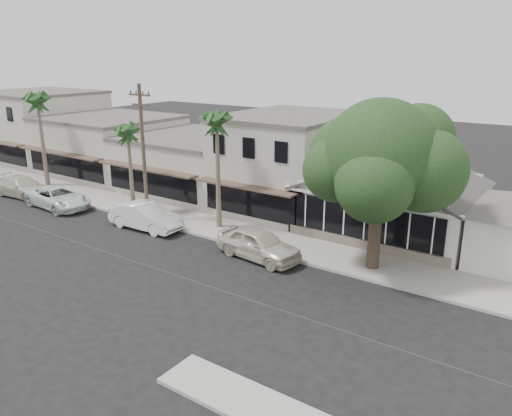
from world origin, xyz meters
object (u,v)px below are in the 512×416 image
Objects in this scene: utility_pole at (143,151)px; car_0 at (258,244)px; car_3 at (22,187)px; car_1 at (146,216)px; car_2 at (58,198)px; shade_tree at (381,159)px.

utility_pole reaches higher than car_0.
car_1 is at bearing -94.54° from car_3.
car_0 is 0.91× the size of car_2.
shade_tree reaches higher than car_2.
car_1 is 13.60m from car_3.
car_0 is at bearing -156.80° from shade_tree.
shade_tree is at bearing -60.37° from car_0.
car_0 is 7.89m from shade_tree.
car_3 is (-5.00, 0.20, 0.01)m from car_2.
car_1 is at bearing -83.38° from car_2.
utility_pole reaches higher than car_2.
car_2 is 5.00m from car_3.
car_0 is at bearing -84.29° from car_2.
shade_tree is at bearing -78.78° from car_2.
shade_tree is (5.65, 2.42, 4.95)m from car_0.
shade_tree is at bearing 5.43° from utility_pole.
utility_pole is 8.72m from car_2.
car_2 is (-8.60, -0.44, -0.07)m from car_1.
car_1 is 0.58× the size of shade_tree.
car_2 is at bearing -97.84° from car_3.
utility_pole is 13.27m from car_3.
car_2 is 1.03× the size of car_3.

